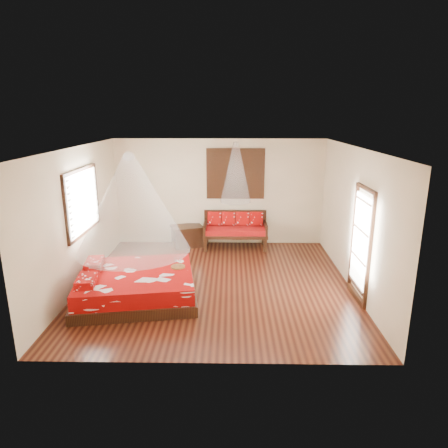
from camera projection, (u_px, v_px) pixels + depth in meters
The scene contains 10 objects.
room at pixel (216, 219), 7.94m from camera, with size 5.54×5.54×2.84m.
bed at pixel (136, 285), 7.65m from camera, with size 2.49×2.31×0.65m.
daybed at pixel (235, 228), 10.46m from camera, with size 1.65×0.74×0.94m.
storage_chest at pixel (187, 236), 10.62m from camera, with size 0.95×0.82×0.55m.
shutter_panel at pixel (235, 174), 10.42m from camera, with size 1.52×0.06×1.32m.
window_left at pixel (83, 201), 8.10m from camera, with size 0.10×1.74×1.34m.
glazed_door at pixel (361, 245), 7.41m from camera, with size 0.08×1.02×2.16m.
wine_tray at pixel (178, 264), 7.83m from camera, with size 0.28×0.28×0.22m.
mosquito_net_main at pixel (132, 204), 7.22m from camera, with size 2.07×2.07×1.80m, color white.
mosquito_net_daybed at pixel (236, 173), 9.94m from camera, with size 0.77×0.77×1.50m, color white.
Camera 1 is at (0.30, -7.67, 3.43)m, focal length 32.00 mm.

